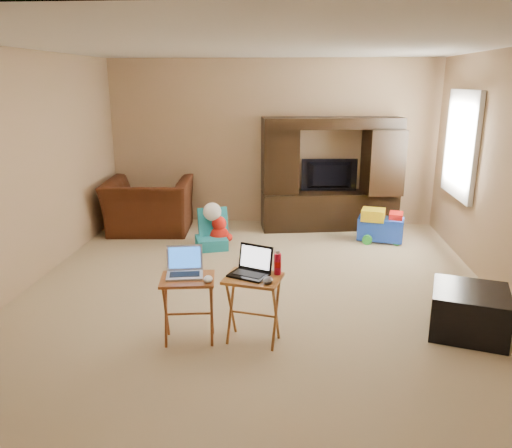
# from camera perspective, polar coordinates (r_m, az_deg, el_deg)

# --- Properties ---
(floor) EXTENTS (5.50, 5.50, 0.00)m
(floor) POSITION_cam_1_polar(r_m,az_deg,el_deg) (5.43, 0.17, -7.55)
(floor) COLOR #C4AF88
(floor) RESTS_ON ground
(ceiling) EXTENTS (5.50, 5.50, 0.00)m
(ceiling) POSITION_cam_1_polar(r_m,az_deg,el_deg) (4.98, 0.19, 19.80)
(ceiling) COLOR silver
(ceiling) RESTS_ON ground
(wall_back) EXTENTS (5.00, 0.00, 5.00)m
(wall_back) POSITION_cam_1_polar(r_m,az_deg,el_deg) (7.77, 1.75, 9.24)
(wall_back) COLOR tan
(wall_back) RESTS_ON ground
(wall_front) EXTENTS (5.00, 0.00, 5.00)m
(wall_front) POSITION_cam_1_polar(r_m,az_deg,el_deg) (2.43, -4.82, -6.45)
(wall_front) COLOR tan
(wall_front) RESTS_ON ground
(wall_left) EXTENTS (0.00, 5.50, 5.50)m
(wall_left) POSITION_cam_1_polar(r_m,az_deg,el_deg) (5.81, -25.35, 5.36)
(wall_left) COLOR tan
(wall_left) RESTS_ON ground
(window_pane) EXTENTS (0.00, 1.20, 1.20)m
(window_pane) POSITION_cam_1_polar(r_m,az_deg,el_deg) (6.88, 22.55, 8.40)
(window_pane) COLOR white
(window_pane) RESTS_ON ground
(window_frame) EXTENTS (0.06, 1.14, 1.34)m
(window_frame) POSITION_cam_1_polar(r_m,az_deg,el_deg) (6.88, 22.39, 8.41)
(window_frame) COLOR white
(window_frame) RESTS_ON ground
(entertainment_center) EXTENTS (2.09, 0.84, 1.66)m
(entertainment_center) POSITION_cam_1_polar(r_m,az_deg,el_deg) (7.56, 8.49, 5.68)
(entertainment_center) COLOR black
(entertainment_center) RESTS_ON floor
(television) EXTENTS (0.85, 0.19, 0.49)m
(television) POSITION_cam_1_polar(r_m,az_deg,el_deg) (7.61, 8.46, 5.48)
(television) COLOR black
(television) RESTS_ON entertainment_center
(recliner) EXTENTS (1.28, 1.14, 0.79)m
(recliner) POSITION_cam_1_polar(r_m,az_deg,el_deg) (7.52, -12.11, 2.01)
(recliner) COLOR #441B0E
(recliner) RESTS_ON floor
(child_rocker) EXTENTS (0.52, 0.56, 0.53)m
(child_rocker) POSITION_cam_1_polar(r_m,az_deg,el_deg) (6.68, -5.15, -0.59)
(child_rocker) COLOR teal
(child_rocker) RESTS_ON floor
(plush_toy) EXTENTS (0.38, 0.31, 0.42)m
(plush_toy) POSITION_cam_1_polar(r_m,az_deg,el_deg) (6.80, -4.22, -0.79)
(plush_toy) COLOR red
(plush_toy) RESTS_ON floor
(push_toy) EXTENTS (0.71, 0.58, 0.47)m
(push_toy) POSITION_cam_1_polar(r_m,az_deg,el_deg) (7.18, 14.06, -0.09)
(push_toy) COLOR blue
(push_toy) RESTS_ON floor
(ottoman) EXTENTS (0.79, 0.79, 0.41)m
(ottoman) POSITION_cam_1_polar(r_m,az_deg,el_deg) (4.88, 23.17, -9.18)
(ottoman) COLOR black
(ottoman) RESTS_ON floor
(tray_table_left) EXTENTS (0.49, 0.42, 0.58)m
(tray_table_left) POSITION_cam_1_polar(r_m,az_deg,el_deg) (4.36, -7.69, -9.67)
(tray_table_left) COLOR #9B5A25
(tray_table_left) RESTS_ON floor
(tray_table_right) EXTENTS (0.53, 0.46, 0.60)m
(tray_table_right) POSITION_cam_1_polar(r_m,az_deg,el_deg) (4.31, -0.32, -9.76)
(tray_table_right) COLOR #9F6226
(tray_table_right) RESTS_ON floor
(laptop_left) EXTENTS (0.35, 0.31, 0.24)m
(laptop_left) POSITION_cam_1_polar(r_m,az_deg,el_deg) (4.24, -8.21, -4.44)
(laptop_left) COLOR #B8B9BD
(laptop_left) RESTS_ON tray_table_left
(laptop_right) EXTENTS (0.39, 0.36, 0.24)m
(laptop_right) POSITION_cam_1_polar(r_m,az_deg,el_deg) (4.17, -0.86, -4.43)
(laptop_right) COLOR black
(laptop_right) RESTS_ON tray_table_right
(mouse_left) EXTENTS (0.09, 0.13, 0.05)m
(mouse_left) POSITION_cam_1_polar(r_m,az_deg,el_deg) (4.14, -5.51, -6.28)
(mouse_left) COLOR white
(mouse_left) RESTS_ON tray_table_left
(mouse_right) EXTENTS (0.10, 0.13, 0.05)m
(mouse_right) POSITION_cam_1_polar(r_m,az_deg,el_deg) (4.06, 1.37, -6.44)
(mouse_right) COLOR #3C3B40
(mouse_right) RESTS_ON tray_table_right
(water_bottle) EXTENTS (0.06, 0.06, 0.18)m
(water_bottle) POSITION_cam_1_polar(r_m,az_deg,el_deg) (4.22, 2.48, -4.58)
(water_bottle) COLOR red
(water_bottle) RESTS_ON tray_table_right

